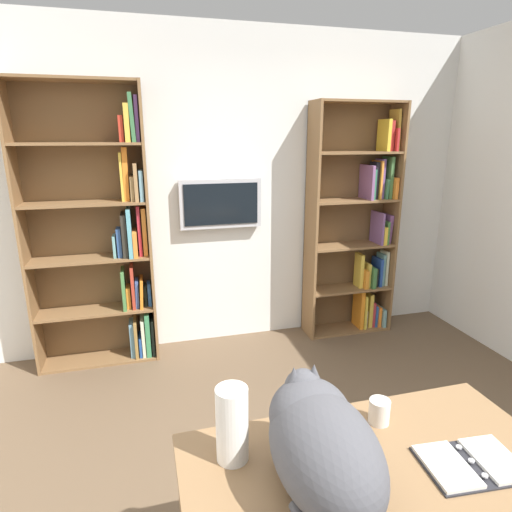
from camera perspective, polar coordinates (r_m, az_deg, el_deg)
The scene contains 9 objects.
wall_back at distance 3.75m, azimuth -4.09°, elevation 8.44°, with size 4.52×0.06×2.70m, color silver.
bookshelf_left at distance 4.07m, azimuth 13.66°, elevation 3.66°, with size 0.82×0.28×2.12m.
bookshelf_right at distance 3.58m, azimuth -19.58°, elevation 2.50°, with size 0.94×0.28×2.22m.
wall_mounted_tv at distance 3.67m, azimuth -4.76°, elevation 7.00°, with size 0.70×0.07×0.42m.
desk at distance 1.72m, azimuth 15.64°, elevation -28.68°, with size 1.30×0.65×0.76m.
cat at distance 1.44m, azimuth 8.53°, elevation -23.10°, with size 0.31×0.66×0.34m.
open_binder at distance 1.75m, azimuth 26.85°, elevation -23.51°, with size 0.35×0.25×0.02m.
paper_towel_roll at distance 1.54m, azimuth -3.22°, elevation -21.58°, with size 0.11×0.11×0.27m, color white.
coffee_mug at distance 1.80m, azimuth 16.19°, elevation -19.36°, with size 0.08×0.08×0.10m, color white.
Camera 1 is at (0.71, 1.42, 1.83)m, focal length 29.86 mm.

